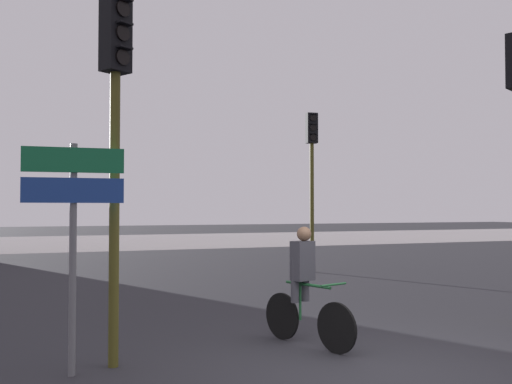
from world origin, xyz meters
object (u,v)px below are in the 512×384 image
object	(u,v)px
traffic_light_far_right	(312,162)
traffic_light_near_left	(115,109)
cyclist	(304,285)
direction_sign_post	(73,215)

from	to	relation	value
traffic_light_far_right	traffic_light_near_left	size ratio (longest dim) A/B	1.07
traffic_light_near_left	cyclist	size ratio (longest dim) A/B	2.68
direction_sign_post	traffic_light_near_left	bearing A→B (deg)	-150.79
direction_sign_post	cyclist	xyz separation A→B (m)	(3.06, 0.36, -0.97)
traffic_light_far_right	direction_sign_post	bearing A→B (deg)	56.89
direction_sign_post	traffic_light_far_right	bearing A→B (deg)	-126.68
traffic_light_far_right	cyclist	bearing A→B (deg)	70.03
traffic_light_near_left	cyclist	bearing A→B (deg)	152.24
traffic_light_far_right	direction_sign_post	size ratio (longest dim) A/B	1.82
cyclist	direction_sign_post	bearing A→B (deg)	-11.16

